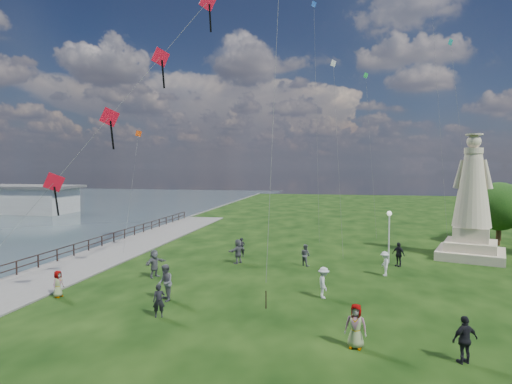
% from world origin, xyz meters
% --- Properties ---
extents(waterfront, '(200.00, 200.00, 1.51)m').
position_xyz_m(waterfront, '(-15.24, 8.99, -0.06)').
color(waterfront, '#2C3D43').
rests_on(waterfront, ground).
extents(statue, '(5.92, 5.92, 9.52)m').
position_xyz_m(statue, '(13.95, 17.54, 3.60)').
color(statue, beige).
rests_on(statue, ground).
extents(lamppost, '(0.35, 0.35, 3.81)m').
position_xyz_m(lamppost, '(7.59, 14.73, 2.74)').
color(lamppost, silver).
rests_on(lamppost, ground).
extents(person_0, '(0.66, 0.56, 1.55)m').
position_xyz_m(person_0, '(-4.22, 0.84, 0.77)').
color(person_0, black).
rests_on(person_0, ground).
extents(person_1, '(0.98, 1.10, 1.93)m').
position_xyz_m(person_1, '(-4.90, 3.17, 0.96)').
color(person_1, '#595960').
rests_on(person_1, ground).
extents(person_2, '(0.77, 1.18, 1.68)m').
position_xyz_m(person_2, '(3.24, 5.28, 0.84)').
color(person_2, silver).
rests_on(person_2, ground).
extents(person_3, '(1.14, 0.90, 1.74)m').
position_xyz_m(person_3, '(8.52, -1.43, 0.87)').
color(person_3, black).
rests_on(person_3, ground).
extents(person_4, '(0.94, 0.68, 1.74)m').
position_xyz_m(person_4, '(4.72, -0.87, 0.87)').
color(person_4, '#595960').
rests_on(person_4, ground).
extents(person_5, '(1.31, 1.79, 1.77)m').
position_xyz_m(person_5, '(-7.51, 7.53, 0.89)').
color(person_5, '#595960').
rests_on(person_5, ground).
extents(person_6, '(0.56, 0.38, 1.48)m').
position_xyz_m(person_6, '(-3.48, 14.67, 0.74)').
color(person_6, black).
rests_on(person_6, ground).
extents(person_7, '(0.88, 0.82, 1.55)m').
position_xyz_m(person_7, '(1.67, 12.53, 0.77)').
color(person_7, '#595960').
rests_on(person_7, ground).
extents(person_8, '(0.67, 1.09, 1.59)m').
position_xyz_m(person_8, '(6.93, 10.75, 0.79)').
color(person_8, silver).
rests_on(person_8, ground).
extents(person_9, '(1.07, 1.07, 1.71)m').
position_xyz_m(person_9, '(8.13, 13.65, 0.86)').
color(person_9, black).
rests_on(person_9, ground).
extents(person_10, '(0.51, 0.75, 1.44)m').
position_xyz_m(person_10, '(-10.87, 2.65, 0.72)').
color(person_10, '#595960').
rests_on(person_10, ground).
extents(person_11, '(1.39, 1.77, 1.76)m').
position_xyz_m(person_11, '(-3.21, 12.40, 0.88)').
color(person_11, '#595960').
rests_on(person_11, ground).
extents(red_kite_train, '(12.66, 9.35, 20.34)m').
position_xyz_m(red_kite_train, '(-5.89, 4.58, 12.56)').
color(red_kite_train, black).
rests_on(red_kite_train, ground).
extents(small_kites, '(28.73, 16.80, 23.98)m').
position_xyz_m(small_kites, '(4.55, 23.08, 14.43)').
color(small_kites, silver).
rests_on(small_kites, ground).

